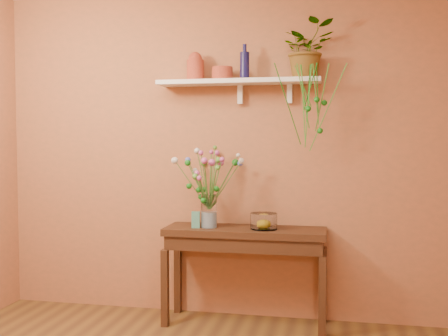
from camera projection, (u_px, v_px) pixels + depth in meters
room at (156, 164)px, 2.44m from camera, size 4.04×4.04×2.70m
sideboard at (245, 242)px, 4.19m from camera, size 1.26×0.41×0.77m
wall_shelf at (240, 83)px, 4.24m from camera, size 1.30×0.24×0.19m
terracotta_jug at (195, 67)px, 4.30m from camera, size 0.16×0.16×0.23m
terracotta_pot at (222, 73)px, 4.24m from camera, size 0.19×0.19×0.10m
blue_bottle at (245, 65)px, 4.20m from camera, size 0.10×0.10×0.28m
spider_plant at (307, 50)px, 4.13m from camera, size 0.50×0.47×0.44m
plant_fronds at (314, 105)px, 3.99m from camera, size 0.52×0.27×0.65m
glass_vase at (209, 213)px, 4.21m from camera, size 0.13×0.13×0.26m
bouquet at (208, 170)px, 4.20m from camera, size 0.57×0.52×0.51m
glass_bowl at (264, 222)px, 4.13m from camera, size 0.21×0.21×0.12m
lemon at (264, 224)px, 4.14m from camera, size 0.07×0.07×0.07m
carton at (196, 220)px, 4.19m from camera, size 0.07×0.06×0.13m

